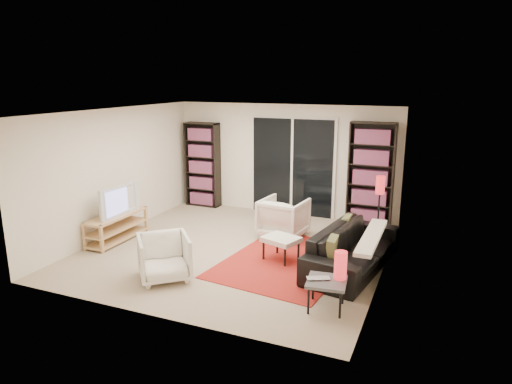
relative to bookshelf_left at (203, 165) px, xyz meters
The scene contains 20 objects.
floor 3.19m from the bookshelf_left, 50.10° to the right, with size 5.00×5.00×0.00m, color tan.
wall_back 1.97m from the bookshelf_left, ahead, with size 5.00×0.02×2.40m, color white.
wall_front 5.22m from the bookshelf_left, 68.02° to the right, with size 5.00×0.02×2.40m, color white.
wall_left 2.41m from the bookshelf_left, 103.27° to the right, with size 0.02×5.00×2.40m, color white.
wall_right 5.03m from the bookshelf_left, 27.66° to the right, with size 0.02×5.00×2.40m, color white.
ceiling 3.36m from the bookshelf_left, 50.10° to the right, with size 5.00×5.00×0.02m, color white.
sliding_door 2.16m from the bookshelf_left, ahead, with size 1.92×0.08×2.16m.
bookshelf_left is the anchor object (origin of this frame).
bookshelf_right 3.85m from the bookshelf_left, ahead, with size 0.90×0.30×2.10m.
tv_stand 2.85m from the bookshelf_left, 96.03° to the right, with size 0.43×1.35×0.50m.
tv 2.77m from the bookshelf_left, 95.62° to the right, with size 0.97×0.13×0.56m, color black.
rug 3.99m from the bookshelf_left, 40.12° to the right, with size 1.88×2.54×0.01m, color #AA231C.
sofa 4.67m from the bookshelf_left, 30.35° to the right, with size 2.24×0.87×0.65m, color black.
armchair_back 2.89m from the bookshelf_left, 28.66° to the right, with size 0.79×0.82×0.74m, color silver.
armchair_front 4.15m from the bookshelf_left, 69.01° to the right, with size 0.72×0.74×0.68m, color silver.
ottoman 3.82m from the bookshelf_left, 41.16° to the right, with size 0.67×0.61×0.40m.
side_table 5.50m from the bookshelf_left, 44.06° to the right, with size 0.56×0.56×0.40m.
laptop 5.47m from the bookshelf_left, 45.11° to the right, with size 0.30×0.19×0.02m, color silver.
table_lamp 5.51m from the bookshelf_left, 42.11° to the right, with size 0.17×0.17×0.37m, color red.
floor_lamp 4.25m from the bookshelf_left, 11.80° to the right, with size 0.18×0.18×1.22m.
Camera 1 is at (3.23, -6.82, 2.93)m, focal length 32.00 mm.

